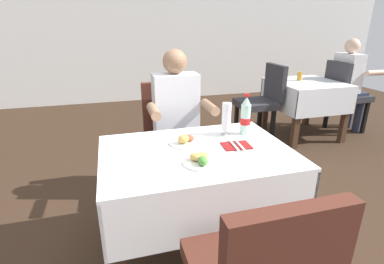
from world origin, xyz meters
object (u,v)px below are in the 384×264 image
Objects in this scene: background_dining_table at (305,96)px; background_table_tumbler at (300,76)px; main_dining_table at (196,176)px; background_chair_right at (344,92)px; beer_glass_left at (226,119)px; plate_far_diner at (188,141)px; seated_diner_far at (177,119)px; background_patron at (349,81)px; cola_bottle_primary at (246,117)px; napkin_cutlery_set at (236,145)px; plate_near_camera at (202,160)px; chair_far_diner_seat at (170,133)px; background_chair_left at (262,98)px.

background_table_tumbler is (-0.05, 0.10, 0.24)m from background_dining_table.
background_chair_right is at bearing 32.95° from main_dining_table.
background_table_tumbler is at bearing 43.76° from beer_glass_left.
background_table_tumbler reaches higher than plate_far_diner.
background_chair_right reaches higher than background_table_tumbler.
background_patron is at bearing 21.08° from seated_diner_far.
cola_bottle_primary is at bearing 24.03° from main_dining_table.
background_patron reaches higher than plate_far_diner.
main_dining_table is at bearing 178.10° from napkin_cutlery_set.
plate_far_diner is (-0.00, 0.29, -0.00)m from plate_near_camera.
cola_bottle_primary is (0.13, -0.01, 0.01)m from beer_glass_left.
background_patron is at bearing 34.77° from plate_near_camera.
plate_near_camera is at bearing -89.41° from plate_far_diner.
background_chair_right is at bearing 35.27° from plate_near_camera.
plate_far_diner is 0.43m from cola_bottle_primary.
plate_far_diner is 0.91× the size of cola_bottle_primary.
seated_diner_far is at bearing -158.56° from background_chair_right.
seated_diner_far is 1.00× the size of background_patron.
beer_glass_left is 2.80m from background_chair_right.
chair_far_diner_seat and background_chair_right have the same top height.
plate_near_camera is 0.32m from napkin_cutlery_set.
background_dining_table is at bearing 0.00° from background_chair_left.
plate_near_camera is at bearing -91.17° from chair_far_diner_seat.
seated_diner_far is 2.80m from background_patron.
background_dining_table is at bearing 180.00° from background_patron.
plate_far_diner reaches higher than plate_near_camera.
background_chair_left is at bearing 48.51° from plate_far_diner.
main_dining_table is 4.42× the size of plate_far_diner.
background_chair_right is (2.63, 1.57, -0.20)m from plate_far_diner.
background_chair_left is 1.24m from background_chair_right.
background_patron reaches higher than napkin_cutlery_set.
cola_bottle_primary is at bearing -55.14° from seated_diner_far.
background_patron is (0.05, 0.00, 0.16)m from background_chair_right.
chair_far_diner_seat is 1.00× the size of background_chair_right.
seated_diner_far is 0.85m from plate_near_camera.
beer_glass_left reaches higher than napkin_cutlery_set.
background_chair_left is (0.97, 1.51, -0.30)m from cola_bottle_primary.
beer_glass_left is at bearing -66.41° from seated_diner_far.
cola_bottle_primary is 1.45× the size of napkin_cutlery_set.
plate_far_diner is at bearing -142.00° from background_dining_table.
beer_glass_left is 0.23× the size of background_chair_left.
seated_diner_far reaches higher than main_dining_table.
napkin_cutlery_set is 0.20× the size of background_chair_left.
background_dining_table is at bearing 41.12° from beer_glass_left.
background_table_tumbler is at bearing 27.29° from chair_far_diner_seat.
plate_far_diner is 0.20× the size of background_patron.
plate_far_diner reaches higher than background_dining_table.
background_chair_right is (2.21, 1.51, -0.30)m from cola_bottle_primary.
main_dining_table and background_dining_table have the same top height.
plate_near_camera reaches higher than napkin_cutlery_set.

